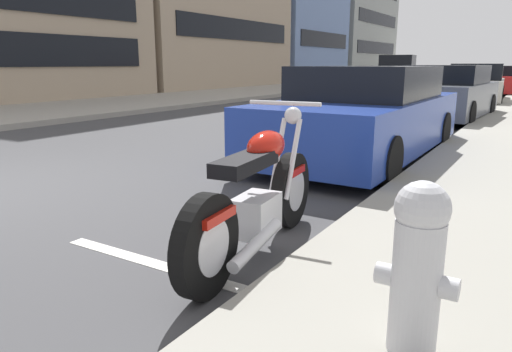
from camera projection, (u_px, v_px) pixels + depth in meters
The scene contains 10 objects.
sidewalk_far_curb at pixel (177, 99), 18.50m from camera, with size 120.00×5.00×0.14m, color gray.
parking_stall_stripe at pixel (178, 270), 3.31m from camera, with size 0.12×2.20×0.01m, color silver.
parked_motorcycle at pixel (258, 199), 3.52m from camera, with size 2.12×0.63×1.13m.
parked_car_mid_block at pixel (364, 115), 7.14m from camera, with size 4.70×1.95×1.39m.
parked_car_at_intersection at pixel (447, 94), 11.99m from camera, with size 4.22×2.04×1.39m.
parked_car_second_in_row at pixel (476, 84), 17.10m from camera, with size 4.34×2.05×1.42m.
parked_car_across_street at pixel (497, 81), 21.61m from camera, with size 4.07×1.85×1.32m.
crossing_truck at pixel (409, 72), 28.43m from camera, with size 2.41×5.24×1.93m.
fire_hydrant at pixel (418, 264), 2.07m from camera, with size 0.24×0.36×0.80m.
townhouse_corner_block at pixel (332, 11), 47.59m from camera, with size 13.55×9.85×13.24m.
Camera 1 is at (-2.32, -5.70, 1.43)m, focal length 32.82 mm.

